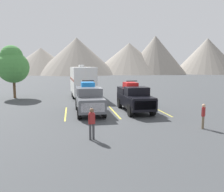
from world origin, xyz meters
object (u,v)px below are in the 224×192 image
(pickup_truck_b, at_px, (134,97))
(person_b, at_px, (203,114))
(person_a, at_px, (92,122))
(pickup_truck_a, at_px, (89,98))
(camper_trailer_a, at_px, (82,80))

(pickup_truck_b, bearing_deg, person_b, -66.55)
(pickup_truck_b, xyz_separation_m, person_b, (2.66, -6.14, -0.29))
(person_a, distance_m, person_b, 6.93)
(pickup_truck_a, height_order, pickup_truck_b, pickup_truck_a)
(camper_trailer_a, distance_m, person_b, 16.64)
(pickup_truck_b, distance_m, person_a, 8.26)
(pickup_truck_b, bearing_deg, pickup_truck_a, -178.14)
(person_a, bearing_deg, pickup_truck_b, 59.43)
(pickup_truck_a, xyz_separation_m, person_a, (-0.40, -6.98, -0.23))
(camper_trailer_a, height_order, person_a, camper_trailer_a)
(person_a, xyz_separation_m, person_b, (6.86, 0.97, -0.08))
(pickup_truck_a, distance_m, person_a, 7.00)
(pickup_truck_a, height_order, camper_trailer_a, camper_trailer_a)
(pickup_truck_b, xyz_separation_m, person_a, (-4.20, -7.11, -0.21))
(pickup_truck_b, xyz_separation_m, camper_trailer_a, (-3.88, 9.12, 0.89))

